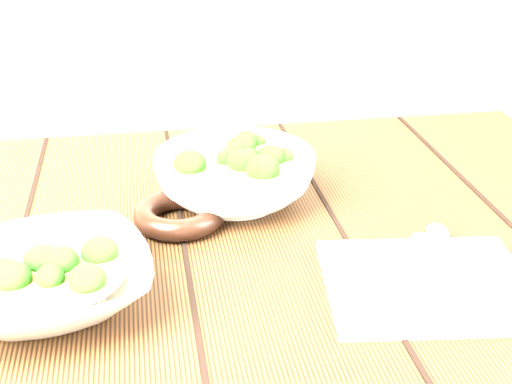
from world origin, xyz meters
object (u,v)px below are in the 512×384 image
at_px(napkin, 427,284).
at_px(soup_bowl_front, 47,280).
at_px(table, 203,322).
at_px(soup_bowl_back, 235,175).
at_px(trivet, 179,214).

bearing_deg(napkin, soup_bowl_front, -178.77).
xyz_separation_m(table, napkin, (0.24, -0.14, 0.13)).
bearing_deg(soup_bowl_back, soup_bowl_front, -137.32).
distance_m(soup_bowl_front, trivet, 0.22).
xyz_separation_m(soup_bowl_back, napkin, (0.18, -0.25, -0.03)).
relative_size(table, trivet, 10.19).
relative_size(trivet, napkin, 0.53).
bearing_deg(table, soup_bowl_front, -148.90).
relative_size(soup_bowl_back, napkin, 1.07).
distance_m(table, soup_bowl_front, 0.25).
bearing_deg(table, trivet, 112.68).
distance_m(soup_bowl_front, soup_bowl_back, 0.31).
height_order(soup_bowl_front, trivet, soup_bowl_front).
distance_m(table, soup_bowl_back, 0.20).
bearing_deg(trivet, soup_bowl_front, -133.80).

